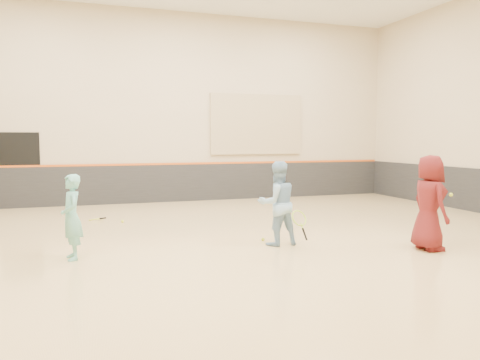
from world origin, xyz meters
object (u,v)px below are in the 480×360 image
object	(u,v)px
spare_racket	(95,216)
girl	(72,217)
instructor	(277,203)
young_man	(429,203)

from	to	relation	value
spare_racket	girl	bearing A→B (deg)	-96.38
girl	spare_racket	bearing A→B (deg)	163.44
girl	instructor	bearing A→B (deg)	78.58
young_man	spare_racket	bearing A→B (deg)	54.26
girl	young_man	size ratio (longest dim) A/B	0.83
spare_racket	young_man	bearing A→B (deg)	-42.39
girl	instructor	xyz separation A→B (m)	(3.66, -0.08, 0.08)
girl	spare_racket	xyz separation A→B (m)	(0.43, 3.88, -0.63)
instructor	young_man	size ratio (longest dim) A/B	0.92
girl	spare_racket	size ratio (longest dim) A/B	1.92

